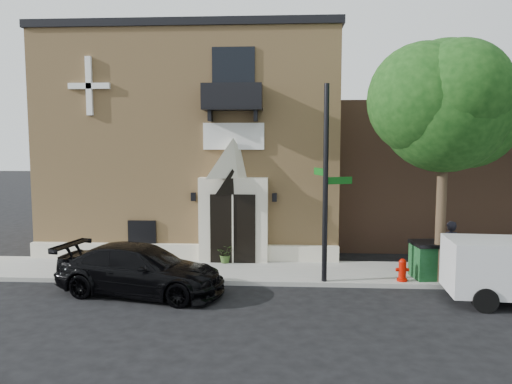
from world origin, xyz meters
TOP-DOWN VIEW (x-y plane):
  - ground at (0.00, 0.00)m, footprint 120.00×120.00m
  - sidewalk at (1.00, 1.50)m, footprint 42.00×3.00m
  - church at (-2.99, 7.95)m, footprint 12.20×11.01m
  - street_tree_left at (6.03, 0.35)m, footprint 4.97×4.38m
  - black_sedan at (-3.49, -1.04)m, footprint 5.60×3.15m
  - street_sign at (2.26, 0.23)m, footprint 1.21×0.97m
  - fire_hydrant at (4.81, 0.36)m, footprint 0.43×0.34m
  - dumpster at (6.17, 0.85)m, footprint 1.99×1.29m
  - planter at (-1.26, 2.45)m, footprint 0.65×0.57m
  - pedestrian_near at (6.60, 1.29)m, footprint 0.77×0.61m

SIDE VIEW (x-z plane):
  - ground at x=0.00m, z-range 0.00..0.00m
  - sidewalk at x=1.00m, z-range 0.00..0.15m
  - planter at x=-1.26m, z-range 0.15..0.84m
  - fire_hydrant at x=4.81m, z-range 0.14..0.89m
  - black_sedan at x=-3.49m, z-range 0.00..1.53m
  - dumpster at x=6.17m, z-range 0.16..1.39m
  - pedestrian_near at x=6.60m, z-range 0.15..2.00m
  - street_sign at x=2.26m, z-range 0.17..6.56m
  - church at x=-2.99m, z-range -0.02..9.28m
  - street_tree_left at x=6.03m, z-range 1.98..9.75m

